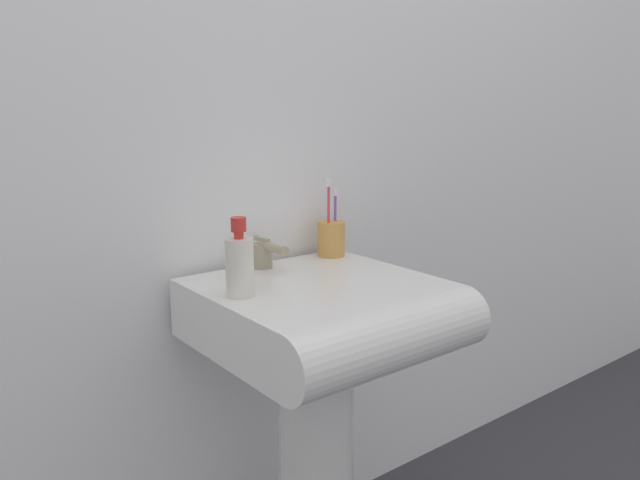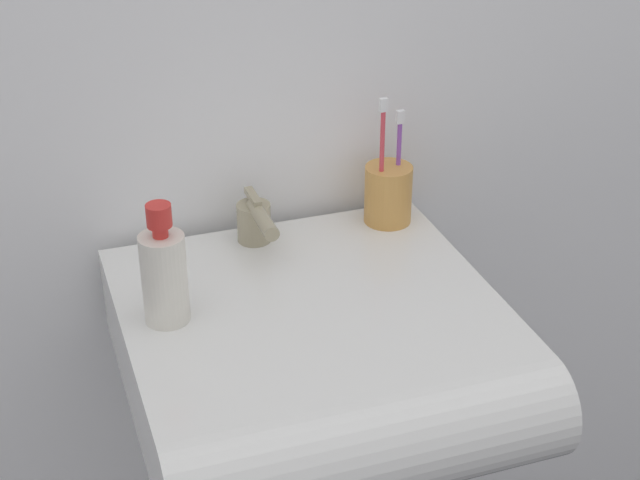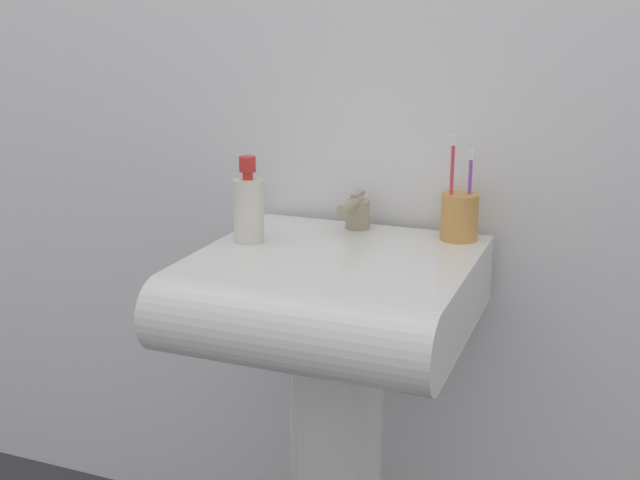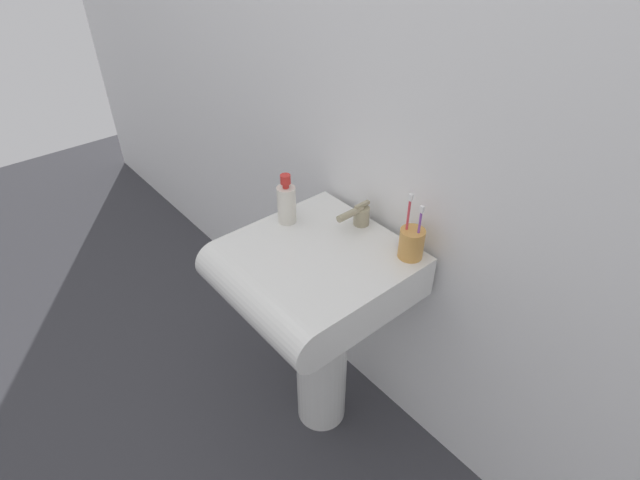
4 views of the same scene
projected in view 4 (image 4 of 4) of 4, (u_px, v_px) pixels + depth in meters
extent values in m
plane|color=#38383D|center=(321.00, 410.00, 1.95)|extent=(6.00, 6.00, 0.00)
cube|color=white|center=(397.00, 95.00, 1.38)|extent=(5.00, 0.05, 2.40)
cylinder|color=white|center=(322.00, 354.00, 1.75)|extent=(0.18, 0.18, 0.66)
cube|color=white|center=(322.00, 267.00, 1.52)|extent=(0.50, 0.45, 0.13)
cylinder|color=white|center=(260.00, 301.00, 1.40)|extent=(0.50, 0.13, 0.13)
cylinder|color=tan|center=(362.00, 216.00, 1.57)|extent=(0.05, 0.05, 0.06)
cylinder|color=tan|center=(350.00, 214.00, 1.53)|extent=(0.02, 0.10, 0.02)
cube|color=tan|center=(362.00, 205.00, 1.55)|extent=(0.01, 0.06, 0.01)
cylinder|color=#D19347|center=(411.00, 243.00, 1.43)|extent=(0.07, 0.07, 0.09)
cylinder|color=#D83F4C|center=(407.00, 226.00, 1.40)|extent=(0.01, 0.01, 0.17)
cube|color=white|center=(411.00, 197.00, 1.34)|extent=(0.01, 0.01, 0.02)
cylinder|color=purple|center=(418.00, 234.00, 1.39)|extent=(0.01, 0.01, 0.14)
cube|color=white|center=(422.00, 209.00, 1.35)|extent=(0.01, 0.01, 0.02)
cylinder|color=silver|center=(287.00, 205.00, 1.56)|extent=(0.06, 0.06, 0.12)
cylinder|color=red|center=(286.00, 186.00, 1.52)|extent=(0.02, 0.02, 0.01)
cylinder|color=red|center=(285.00, 179.00, 1.51)|extent=(0.03, 0.03, 0.03)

